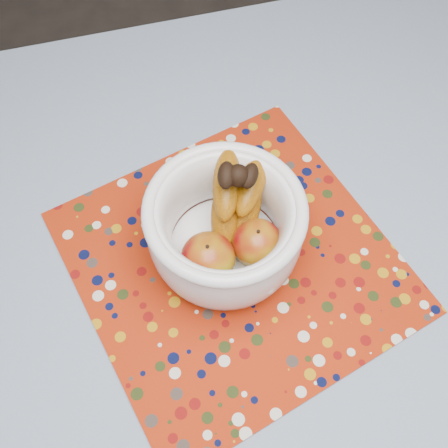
# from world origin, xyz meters

# --- Properties ---
(table) EXTENTS (1.20, 1.20, 0.75)m
(table) POSITION_xyz_m (0.00, 0.00, 0.67)
(table) COLOR brown
(table) RESTS_ON ground
(tablecloth) EXTENTS (1.32, 1.32, 0.01)m
(tablecloth) POSITION_xyz_m (0.00, 0.00, 0.76)
(tablecloth) COLOR slate
(tablecloth) RESTS_ON table
(placemat) EXTENTS (0.55, 0.55, 0.00)m
(placemat) POSITION_xyz_m (-0.00, 0.11, 0.76)
(placemat) COLOR #982108
(placemat) RESTS_ON tablecloth
(fruit_bowl) EXTENTS (0.23, 0.22, 0.17)m
(fruit_bowl) POSITION_xyz_m (-0.00, 0.14, 0.84)
(fruit_bowl) COLOR white
(fruit_bowl) RESTS_ON placemat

